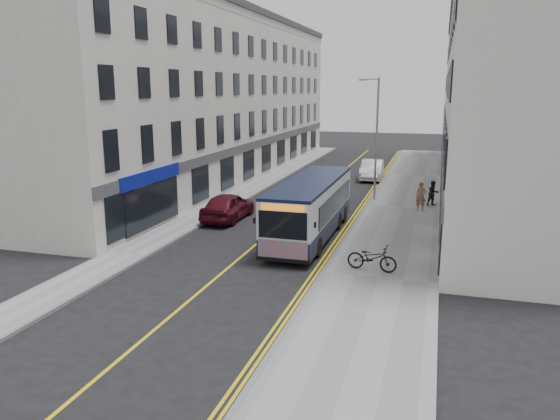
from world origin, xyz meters
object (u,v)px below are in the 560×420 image
Objects in this scene: streetlamp at (375,135)px; car_white at (372,170)px; city_bus at (311,206)px; car_maroon at (228,206)px; pedestrian_near at (421,196)px; bicycle at (372,258)px; pedestrian_far at (433,193)px.

streetlamp reaches higher than car_white.
car_maroon is (-5.37, 2.36, -0.81)m from city_bus.
streetlamp is 1.67× the size of car_white.
car_maroon reaches higher than car_white.
streetlamp is at bearing 137.80° from pedestrian_near.
car_white is at bearing 15.30° from bicycle.
streetlamp is 3.91× the size of bicycle.
streetlamp is at bearing 78.95° from city_bus.
pedestrian_far reaches higher than car_white.
city_bus is at bearing -94.90° from car_white.
streetlamp reaches higher than bicycle.
car_white is (-4.30, 11.32, -0.20)m from pedestrian_near.
car_white is 17.43m from car_maroon.
bicycle is at bearing 143.05° from car_maroon.
city_bus is at bearing 156.92° from car_maroon.
city_bus is at bearing -127.53° from pedestrian_near.
bicycle is 0.43× the size of car_white.
city_bus is 18.70m from car_white.
car_white is at bearing 84.23° from pedestrian_far.
pedestrian_far is 0.33× the size of car_white.
streetlamp reaches higher than car_maroon.
streetlamp is 5.30m from pedestrian_near.
city_bus is 8.96m from pedestrian_near.
streetlamp is 15.06m from bicycle.
pedestrian_near is (3.15, -2.58, -3.40)m from streetlamp.
bicycle is at bearing -132.10° from pedestrian_far.
pedestrian_far is 0.34× the size of car_maroon.
car_maroon is at bearing -133.95° from streetlamp.
pedestrian_near is 0.36× the size of car_white.
city_bus reaches higher than bicycle.
streetlamp is 1.72× the size of car_maroon.
city_bus is 2.17× the size of car_maroon.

